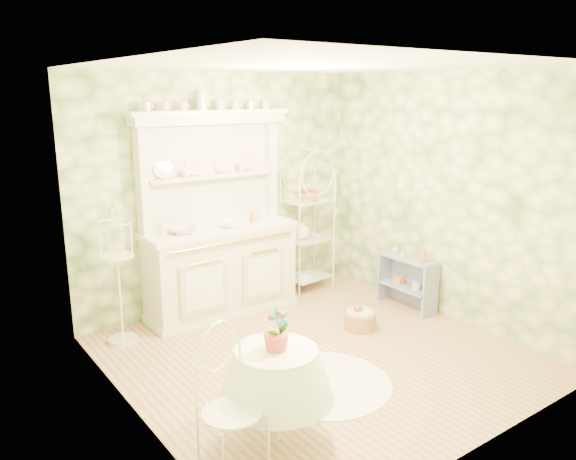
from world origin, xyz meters
TOP-DOWN VIEW (x-y plane):
  - floor at (0.00, 0.00)m, footprint 3.60×3.60m
  - ceiling at (0.00, 0.00)m, footprint 3.60×3.60m
  - wall_left at (-1.80, 0.00)m, footprint 3.60×3.60m
  - wall_right at (1.80, 0.00)m, footprint 3.60×3.60m
  - wall_back at (0.00, 1.80)m, footprint 3.60×3.60m
  - wall_front at (0.00, -1.80)m, footprint 3.60×3.60m
  - kitchen_dresser at (-0.20, 1.52)m, footprint 1.87×0.61m
  - bakers_rack at (1.09, 1.59)m, footprint 0.56×0.43m
  - side_shelf at (1.62, 0.36)m, footprint 0.37×0.78m
  - round_table at (-1.10, -0.87)m, footprint 0.82×0.82m
  - cafe_chair at (-1.54, -1.01)m, footprint 0.48×0.48m
  - birdcage_stand at (-1.42, 1.41)m, footprint 0.36×0.36m
  - floor_basket at (0.76, 0.22)m, footprint 0.47×0.47m
  - lace_rug at (-0.31, -0.45)m, footprint 1.44×1.44m
  - bowl_floral at (-0.66, 1.51)m, footprint 0.35×0.35m
  - bowl_white at (-0.10, 1.43)m, footprint 0.26×0.26m
  - cup_left at (-0.51, 1.68)m, footprint 0.15×0.15m
  - cup_right at (0.18, 1.66)m, footprint 0.13×0.13m
  - potted_geranium at (-1.08, -0.89)m, footprint 0.18×0.14m
  - bottle_amber at (1.62, 0.14)m, footprint 0.08×0.08m
  - bottle_blue at (1.55, 0.38)m, footprint 0.05×0.05m
  - bottle_glass at (1.65, 0.59)m, footprint 0.07×0.07m

SIDE VIEW (x-z plane):
  - floor at x=0.00m, z-range 0.00..0.00m
  - lace_rug at x=-0.31m, z-range 0.00..0.01m
  - floor_basket at x=0.76m, z-range 0.00..0.25m
  - side_shelf at x=1.62m, z-range 0.00..0.64m
  - round_table at x=-1.10m, z-range 0.00..0.73m
  - cafe_chair at x=-1.54m, z-range 0.00..0.82m
  - bottle_glass at x=1.65m, z-range 0.60..0.69m
  - bottle_blue at x=1.55m, z-range 0.60..0.71m
  - bottle_amber at x=1.62m, z-range 0.59..0.77m
  - birdcage_stand at x=-1.42m, z-range 0.00..1.45m
  - bakers_rack at x=1.09m, z-range 0.00..1.66m
  - potted_geranium at x=-1.08m, z-range 0.69..1.01m
  - bowl_floral at x=-0.66m, z-range 0.98..1.05m
  - bowl_white at x=-0.10m, z-range 0.98..1.06m
  - kitchen_dresser at x=-0.20m, z-range 0.00..2.29m
  - wall_left at x=-1.80m, z-range 1.35..1.35m
  - wall_right at x=1.80m, z-range 1.35..1.35m
  - wall_back at x=0.00m, z-range 1.35..1.35m
  - wall_front at x=0.00m, z-range 1.35..1.35m
  - cup_left at x=-0.51m, z-range 1.56..1.66m
  - cup_right at x=0.18m, z-range 1.56..1.66m
  - ceiling at x=0.00m, z-range 2.70..2.70m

